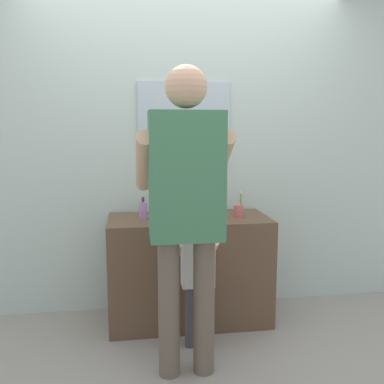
{
  "coord_description": "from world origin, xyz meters",
  "views": [
    {
      "loc": [
        -0.42,
        -2.72,
        1.46
      ],
      "look_at": [
        0.0,
        0.15,
        1.02
      ],
      "focal_mm": 38.88,
      "sensor_mm": 36.0,
      "label": 1
    }
  ],
  "objects_px": {
    "child_toddler": "(197,266)",
    "soap_bottle": "(143,210)",
    "toothbrush_cup": "(239,210)",
    "adult_parent": "(186,195)"
  },
  "relations": [
    {
      "from": "adult_parent",
      "to": "soap_bottle",
      "type": "bearing_deg",
      "value": 108.42
    },
    {
      "from": "soap_bottle",
      "to": "child_toddler",
      "type": "height_order",
      "value": "soap_bottle"
    },
    {
      "from": "toothbrush_cup",
      "to": "adult_parent",
      "type": "relative_size",
      "value": 0.11
    },
    {
      "from": "soap_bottle",
      "to": "child_toddler",
      "type": "bearing_deg",
      "value": -48.48
    },
    {
      "from": "toothbrush_cup",
      "to": "adult_parent",
      "type": "xyz_separation_m",
      "value": [
        -0.49,
        -0.65,
        0.23
      ]
    },
    {
      "from": "child_toddler",
      "to": "soap_bottle",
      "type": "bearing_deg",
      "value": 131.52
    },
    {
      "from": "toothbrush_cup",
      "to": "adult_parent",
      "type": "height_order",
      "value": "adult_parent"
    },
    {
      "from": "soap_bottle",
      "to": "child_toddler",
      "type": "distance_m",
      "value": 0.6
    },
    {
      "from": "toothbrush_cup",
      "to": "child_toddler",
      "type": "xyz_separation_m",
      "value": [
        -0.37,
        -0.36,
        -0.3
      ]
    },
    {
      "from": "toothbrush_cup",
      "to": "adult_parent",
      "type": "distance_m",
      "value": 0.84
    }
  ]
}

